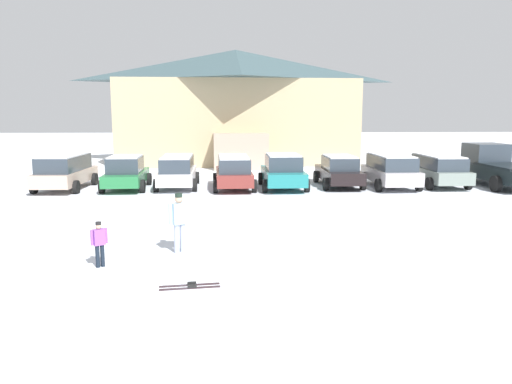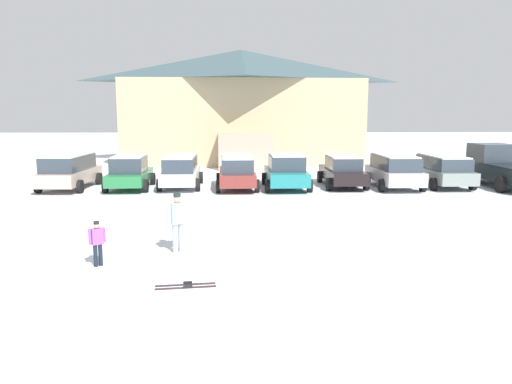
{
  "view_description": "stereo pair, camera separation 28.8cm",
  "coord_description": "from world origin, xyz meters",
  "px_view_note": "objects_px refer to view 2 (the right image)",
  "views": [
    {
      "loc": [
        -0.14,
        -9.34,
        3.91
      ],
      "look_at": [
        0.58,
        6.82,
        1.25
      ],
      "focal_mm": 35.0,
      "sensor_mm": 36.0,
      "label": 1
    },
    {
      "loc": [
        0.15,
        -9.35,
        3.91
      ],
      "look_at": [
        0.58,
        6.82,
        1.25
      ],
      "focal_mm": 35.0,
      "sensor_mm": 36.0,
      "label": 2
    }
  ],
  "objects_px": {
    "parked_green_coupe": "(130,172)",
    "parked_teal_hatchback": "(286,171)",
    "parked_grey_wagon": "(442,169)",
    "skier_adult_in_blue_parka": "(178,219)",
    "parked_beige_suv": "(69,170)",
    "parked_maroon_van": "(237,171)",
    "pickup_truck": "(500,167)",
    "parked_white_suv": "(181,170)",
    "parked_silver_wagon": "(394,170)",
    "ski_lodge": "(241,105)",
    "pair_of_skis": "(186,286)",
    "parked_black_sedan": "(342,171)",
    "skier_child_in_purple_jacket": "(97,241)"
  },
  "relations": [
    {
      "from": "ski_lodge",
      "to": "parked_maroon_van",
      "type": "relative_size",
      "value": 4.14
    },
    {
      "from": "parked_teal_hatchback",
      "to": "parked_black_sedan",
      "type": "distance_m",
      "value": 3.02
    },
    {
      "from": "parked_green_coupe",
      "to": "parked_maroon_van",
      "type": "height_order",
      "value": "parked_green_coupe"
    },
    {
      "from": "parked_beige_suv",
      "to": "parked_green_coupe",
      "type": "distance_m",
      "value": 3.04
    },
    {
      "from": "parked_beige_suv",
      "to": "parked_maroon_van",
      "type": "relative_size",
      "value": 1.05
    },
    {
      "from": "parked_black_sedan",
      "to": "parked_silver_wagon",
      "type": "relative_size",
      "value": 1.03
    },
    {
      "from": "parked_green_coupe",
      "to": "parked_maroon_van",
      "type": "xyz_separation_m",
      "value": [
        5.37,
        -0.05,
        0.05
      ]
    },
    {
      "from": "parked_beige_suv",
      "to": "parked_grey_wagon",
      "type": "height_order",
      "value": "parked_beige_suv"
    },
    {
      "from": "pair_of_skis",
      "to": "parked_white_suv",
      "type": "bearing_deg",
      "value": 97.35
    },
    {
      "from": "skier_child_in_purple_jacket",
      "to": "pair_of_skis",
      "type": "xyz_separation_m",
      "value": [
        2.39,
        -1.56,
        -0.64
      ]
    },
    {
      "from": "parked_beige_suv",
      "to": "parked_white_suv",
      "type": "relative_size",
      "value": 1.04
    },
    {
      "from": "parked_maroon_van",
      "to": "pickup_truck",
      "type": "distance_m",
      "value": 13.66
    },
    {
      "from": "parked_grey_wagon",
      "to": "skier_adult_in_blue_parka",
      "type": "distance_m",
      "value": 17.01
    },
    {
      "from": "parked_green_coupe",
      "to": "parked_teal_hatchback",
      "type": "xyz_separation_m",
      "value": [
        7.86,
        -0.08,
        0.03
      ]
    },
    {
      "from": "parked_beige_suv",
      "to": "skier_child_in_purple_jacket",
      "type": "height_order",
      "value": "parked_beige_suv"
    },
    {
      "from": "parked_green_coupe",
      "to": "skier_child_in_purple_jacket",
      "type": "distance_m",
      "value": 12.84
    },
    {
      "from": "parked_white_suv",
      "to": "pickup_truck",
      "type": "height_order",
      "value": "pickup_truck"
    },
    {
      "from": "parked_beige_suv",
      "to": "pickup_truck",
      "type": "distance_m",
      "value": 22.07
    },
    {
      "from": "parked_green_coupe",
      "to": "parked_silver_wagon",
      "type": "relative_size",
      "value": 0.96
    },
    {
      "from": "pickup_truck",
      "to": "pair_of_skis",
      "type": "distance_m",
      "value": 20.73
    },
    {
      "from": "ski_lodge",
      "to": "pair_of_skis",
      "type": "relative_size",
      "value": 13.12
    },
    {
      "from": "parked_teal_hatchback",
      "to": "skier_adult_in_blue_parka",
      "type": "relative_size",
      "value": 2.62
    },
    {
      "from": "skier_adult_in_blue_parka",
      "to": "parked_maroon_van",
      "type": "bearing_deg",
      "value": 82.52
    },
    {
      "from": "ski_lodge",
      "to": "parked_black_sedan",
      "type": "height_order",
      "value": "ski_lodge"
    },
    {
      "from": "parked_maroon_van",
      "to": "parked_black_sedan",
      "type": "height_order",
      "value": "parked_maroon_van"
    },
    {
      "from": "ski_lodge",
      "to": "parked_beige_suv",
      "type": "bearing_deg",
      "value": -121.55
    },
    {
      "from": "parked_black_sedan",
      "to": "pair_of_skis",
      "type": "distance_m",
      "value": 16.09
    },
    {
      "from": "skier_adult_in_blue_parka",
      "to": "pickup_truck",
      "type": "bearing_deg",
      "value": 38.11
    },
    {
      "from": "parked_white_suv",
      "to": "parked_silver_wagon",
      "type": "height_order",
      "value": "parked_silver_wagon"
    },
    {
      "from": "parked_white_suv",
      "to": "parked_maroon_van",
      "type": "height_order",
      "value": "parked_maroon_van"
    },
    {
      "from": "parked_green_coupe",
      "to": "parked_grey_wagon",
      "type": "bearing_deg",
      "value": 1.54
    },
    {
      "from": "skier_child_in_purple_jacket",
      "to": "pair_of_skis",
      "type": "bearing_deg",
      "value": -33.14
    },
    {
      "from": "parked_green_coupe",
      "to": "parked_maroon_van",
      "type": "bearing_deg",
      "value": -0.58
    },
    {
      "from": "parked_white_suv",
      "to": "pair_of_skis",
      "type": "xyz_separation_m",
      "value": [
        1.89,
        -14.65,
        -0.86
      ]
    },
    {
      "from": "parked_grey_wagon",
      "to": "skier_child_in_purple_jacket",
      "type": "bearing_deg",
      "value": -136.92
    },
    {
      "from": "skier_adult_in_blue_parka",
      "to": "parked_beige_suv",
      "type": "bearing_deg",
      "value": 120.85
    },
    {
      "from": "parked_beige_suv",
      "to": "parked_teal_hatchback",
      "type": "relative_size",
      "value": 1.05
    },
    {
      "from": "parked_white_suv",
      "to": "ski_lodge",
      "type": "bearing_deg",
      "value": 77.42
    },
    {
      "from": "parked_teal_hatchback",
      "to": "parked_grey_wagon",
      "type": "bearing_deg",
      "value": 3.6
    },
    {
      "from": "parked_silver_wagon",
      "to": "pickup_truck",
      "type": "height_order",
      "value": "pickup_truck"
    },
    {
      "from": "parked_white_suv",
      "to": "parked_teal_hatchback",
      "type": "height_order",
      "value": "parked_teal_hatchback"
    },
    {
      "from": "parked_beige_suv",
      "to": "pair_of_skis",
      "type": "xyz_separation_m",
      "value": [
        7.44,
        -14.35,
        -0.91
      ]
    },
    {
      "from": "ski_lodge",
      "to": "skier_child_in_purple_jacket",
      "type": "xyz_separation_m",
      "value": [
        -3.57,
        -26.81,
        -3.62
      ]
    },
    {
      "from": "parked_white_suv",
      "to": "parked_black_sedan",
      "type": "height_order",
      "value": "parked_white_suv"
    },
    {
      "from": "pickup_truck",
      "to": "skier_child_in_purple_jacket",
      "type": "distance_m",
      "value": 21.48
    },
    {
      "from": "pickup_truck",
      "to": "skier_adult_in_blue_parka",
      "type": "relative_size",
      "value": 3.57
    },
    {
      "from": "ski_lodge",
      "to": "parked_white_suv",
      "type": "bearing_deg",
      "value": -102.58
    },
    {
      "from": "parked_silver_wagon",
      "to": "pair_of_skis",
      "type": "height_order",
      "value": "parked_silver_wagon"
    },
    {
      "from": "parked_maroon_van",
      "to": "pair_of_skis",
      "type": "distance_m",
      "value": 14.25
    },
    {
      "from": "pickup_truck",
      "to": "parked_green_coupe",
      "type": "bearing_deg",
      "value": -178.76
    }
  ]
}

